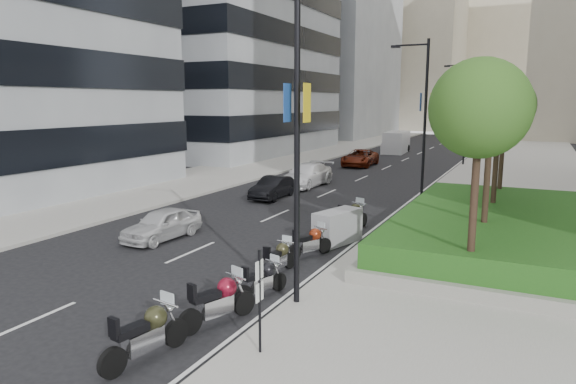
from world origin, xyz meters
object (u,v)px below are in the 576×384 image
Objects in this scene: lamp_post_1 at (423,112)px; car_c at (306,175)px; motorcycle_0 at (147,333)px; lamp_post_2 at (465,108)px; delivery_van at (396,143)px; motorcycle_4 at (311,242)px; car_d at (360,158)px; motorcycle_2 at (263,280)px; motorcycle_5 at (337,227)px; car_a at (162,224)px; parking_sign at (260,296)px; car_b at (273,188)px; lamp_post_0 at (292,123)px; motorcycle_1 at (219,301)px; motorcycle_3 at (279,258)px; motorcycle_6 at (352,216)px.

lamp_post_1 is 1.73× the size of car_c.
motorcycle_0 is at bearing -94.12° from lamp_post_1.
lamp_post_2 is 12.79m from delivery_van.
motorcycle_4 is 40.18m from delivery_van.
motorcycle_2 is at bearing -79.60° from car_d.
motorcycle_5 is 7.22m from car_a.
motorcycle_4 is at bearing -92.50° from lamp_post_2.
parking_sign is 3.76m from motorcycle_2.
car_b is 17.01m from car_d.
lamp_post_0 is 3.96× the size of motorcycle_1.
car_d is (-8.09, 14.09, -4.34)m from lamp_post_1.
motorcycle_0 is 1.16× the size of motorcycle_3.
lamp_post_0 is at bearing -11.65° from motorcycle_1.
lamp_post_1 is (0.00, 17.00, 0.00)m from lamp_post_0.
parking_sign is 0.64× the size of car_b.
motorcycle_0 is 0.46× the size of car_c.
parking_sign reaches higher than car_a.
lamp_post_1 reaches higher than car_b.
lamp_post_1 reaches higher than motorcycle_0.
lamp_post_1 is 9.23m from car_c.
car_a is (-6.76, -2.53, -0.03)m from motorcycle_5.
motorcycle_6 is at bearing 3.55° from motorcycle_3.
motorcycle_2 is 0.51× the size of car_a.
car_a is at bearing 79.97° from motorcycle_3.
car_a reaches higher than motorcycle_0.
car_a is 14.96m from car_c.
motorcycle_1 is 6.31m from motorcycle_4.
motorcycle_3 is (-2.17, 5.21, -0.91)m from parking_sign.
car_a is 0.73× the size of car_c.
car_a is at bearing -121.11° from lamp_post_1.
car_a is (-7.84, 4.01, -4.42)m from lamp_post_0.
motorcycle_1 is 17.34m from car_b.
car_b is (-0.06, 10.07, -0.00)m from car_a.
motorcycle_2 is 4.21m from motorcycle_4.
lamp_post_0 is at bearing -9.90° from motorcycle_0.
lamp_post_2 is 3.81× the size of motorcycle_0.
car_d reaches higher than motorcycle_0.
delivery_van is at bearing 34.22° from motorcycle_4.
car_c reaches higher than motorcycle_1.
motorcycle_4 is at bearing -170.66° from motorcycle_5.
motorcycle_3 is at bearing -84.64° from delivery_van.
lamp_post_0 is 4.67× the size of motorcycle_2.
motorcycle_2 is (-1.04, -16.77, -4.54)m from lamp_post_1.
lamp_post_2 is 2.31× the size of car_b.
delivery_van reaches higher than motorcycle_3.
car_a is (-7.84, -12.99, -4.42)m from lamp_post_1.
motorcycle_5 is (-1.08, 6.55, -4.39)m from lamp_post_0.
lamp_post_1 is 15.54m from motorcycle_3.
motorcycle_5 is (0.07, 8.43, 0.04)m from motorcycle_1.
lamp_post_1 is at bearing 16.16° from motorcycle_1.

